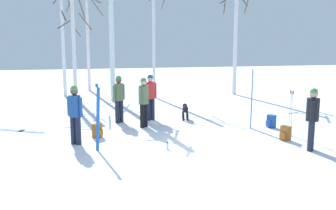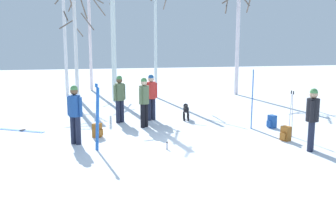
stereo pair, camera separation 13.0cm
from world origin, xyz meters
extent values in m
plane|color=white|center=(0.00, 0.00, 0.00)|extent=(60.00, 60.00, 0.00)
cylinder|color=#1E2338|center=(-2.81, 1.53, 0.41)|extent=(0.16, 0.16, 0.82)
cylinder|color=#1E2338|center=(-2.67, 1.42, 0.41)|extent=(0.16, 0.16, 0.82)
cylinder|color=#1E478C|center=(-2.74, 1.48, 1.13)|extent=(0.34, 0.34, 0.62)
sphere|color=brown|center=(-2.74, 1.48, 1.55)|extent=(0.22, 0.22, 0.22)
sphere|color=#4C8C4C|center=(-2.74, 1.48, 1.61)|extent=(0.21, 0.21, 0.21)
cylinder|color=#1E478C|center=(-2.90, 1.61, 1.11)|extent=(0.10, 0.10, 0.56)
cylinder|color=#1E478C|center=(-2.57, 1.35, 1.11)|extent=(0.10, 0.10, 0.56)
cylinder|color=#1E2338|center=(-1.18, 4.20, 0.41)|extent=(0.16, 0.16, 0.82)
cylinder|color=#1E2338|center=(-1.33, 4.10, 0.41)|extent=(0.16, 0.16, 0.82)
cylinder|color=#566B47|center=(-1.25, 4.15, 1.13)|extent=(0.34, 0.34, 0.62)
sphere|color=brown|center=(-1.25, 4.15, 1.55)|extent=(0.22, 0.22, 0.22)
sphere|color=#4C8C4C|center=(-1.25, 4.15, 1.61)|extent=(0.21, 0.21, 0.21)
cylinder|color=#566B47|center=(-1.08, 4.27, 1.11)|extent=(0.10, 0.10, 0.56)
cylinder|color=#566B47|center=(-1.43, 4.03, 1.11)|extent=(0.10, 0.10, 0.56)
cylinder|color=black|center=(-0.43, 3.29, 0.41)|extent=(0.16, 0.16, 0.82)
cylinder|color=black|center=(-0.55, 3.16, 0.41)|extent=(0.16, 0.16, 0.82)
cylinder|color=#566B47|center=(-0.49, 3.22, 1.13)|extent=(0.34, 0.34, 0.62)
sphere|color=beige|center=(-0.49, 3.22, 1.55)|extent=(0.22, 0.22, 0.22)
sphere|color=#4C8C4C|center=(-0.49, 3.22, 1.61)|extent=(0.21, 0.21, 0.21)
cylinder|color=#566B47|center=(-0.35, 3.38, 1.11)|extent=(0.10, 0.10, 0.56)
cylinder|color=#566B47|center=(-0.64, 3.07, 1.11)|extent=(0.10, 0.10, 0.56)
cylinder|color=#1E2338|center=(0.01, 4.35, 0.41)|extent=(0.16, 0.16, 0.82)
cylinder|color=#1E2338|center=(-0.16, 4.29, 0.41)|extent=(0.16, 0.16, 0.82)
cylinder|color=red|center=(-0.07, 4.32, 1.13)|extent=(0.34, 0.34, 0.62)
sphere|color=beige|center=(-0.07, 4.32, 1.55)|extent=(0.22, 0.22, 0.22)
sphere|color=#265999|center=(-0.07, 4.32, 1.61)|extent=(0.21, 0.21, 0.21)
cylinder|color=red|center=(0.12, 4.39, 1.11)|extent=(0.10, 0.10, 0.56)
cylinder|color=red|center=(-0.27, 4.25, 1.11)|extent=(0.10, 0.10, 0.56)
cylinder|color=#1E2338|center=(3.61, -0.42, 0.41)|extent=(0.16, 0.16, 0.82)
cylinder|color=#1E2338|center=(3.50, -0.56, 0.41)|extent=(0.16, 0.16, 0.82)
cylinder|color=black|center=(3.55, -0.49, 1.13)|extent=(0.34, 0.34, 0.62)
sphere|color=tan|center=(3.55, -0.49, 1.55)|extent=(0.22, 0.22, 0.22)
sphere|color=#4C8C4C|center=(3.55, -0.49, 1.61)|extent=(0.21, 0.21, 0.21)
cylinder|color=black|center=(3.68, -0.32, 1.11)|extent=(0.10, 0.10, 0.56)
cylinder|color=black|center=(3.43, -0.65, 1.11)|extent=(0.10, 0.10, 0.56)
ellipsoid|color=black|center=(1.22, 4.11, 0.41)|extent=(0.34, 0.63, 0.26)
sphere|color=black|center=(1.29, 4.44, 0.48)|extent=(0.18, 0.18, 0.18)
ellipsoid|color=black|center=(1.30, 4.50, 0.46)|extent=(0.08, 0.11, 0.06)
cylinder|color=black|center=(1.15, 3.77, 0.49)|extent=(0.07, 0.19, 0.17)
cylinder|color=black|center=(1.18, 4.32, 0.14)|extent=(0.07, 0.07, 0.28)
cylinder|color=black|center=(1.33, 4.29, 0.14)|extent=(0.07, 0.07, 0.28)
cylinder|color=black|center=(1.10, 3.94, 0.14)|extent=(0.07, 0.07, 0.28)
cylinder|color=black|center=(1.26, 3.91, 0.14)|extent=(0.07, 0.07, 0.28)
cube|color=blue|center=(-2.11, 0.63, 0.88)|extent=(0.12, 0.18, 1.76)
cube|color=blue|center=(-2.11, 0.63, 1.79)|extent=(0.05, 0.06, 0.10)
cube|color=blue|center=(-2.14, 0.68, 0.88)|extent=(0.12, 0.18, 1.76)
cube|color=blue|center=(-2.14, 0.68, 1.79)|extent=(0.05, 0.06, 0.10)
cube|color=blue|center=(3.08, 2.33, 0.96)|extent=(0.08, 0.11, 1.92)
cube|color=blue|center=(3.08, 2.33, 1.96)|extent=(0.05, 0.06, 0.10)
cube|color=blue|center=(3.04, 2.28, 0.96)|extent=(0.08, 0.11, 1.92)
cube|color=blue|center=(3.04, 2.28, 1.96)|extent=(0.05, 0.06, 0.10)
cube|color=blue|center=(-4.61, 3.47, 0.01)|extent=(1.55, 0.90, 0.02)
cube|color=#333338|center=(-4.56, 3.45, 0.03)|extent=(0.14, 0.11, 0.03)
cube|color=blue|center=(-4.56, 3.56, 0.01)|extent=(1.55, 0.90, 0.02)
cube|color=#333338|center=(-4.51, 3.53, 0.03)|extent=(0.14, 0.11, 0.03)
cylinder|color=#B2B2BC|center=(3.83, 1.15, 0.67)|extent=(0.02, 0.10, 1.33)
cylinder|color=black|center=(3.83, 1.15, 1.38)|extent=(0.04, 0.04, 0.10)
cylinder|color=black|center=(3.83, 1.15, 0.07)|extent=(0.07, 0.07, 0.01)
cylinder|color=#B2B2BC|center=(3.83, 1.02, 0.67)|extent=(0.02, 0.10, 1.33)
cylinder|color=black|center=(3.83, 1.02, 1.38)|extent=(0.04, 0.04, 0.10)
cylinder|color=black|center=(3.83, 1.02, 0.07)|extent=(0.07, 0.07, 0.01)
cube|color=#99591E|center=(-2.12, 2.14, 0.22)|extent=(0.32, 0.33, 0.44)
cube|color=#99591E|center=(-2.02, 2.06, 0.15)|extent=(0.17, 0.19, 0.20)
cube|color=black|center=(-2.25, 2.16, 0.22)|extent=(0.04, 0.04, 0.37)
cube|color=black|center=(-2.16, 2.27, 0.22)|extent=(0.04, 0.04, 0.37)
cube|color=#99591E|center=(3.41, 0.60, 0.22)|extent=(0.28, 0.32, 0.44)
cube|color=#99591E|center=(3.29, 0.55, 0.15)|extent=(0.13, 0.20, 0.20)
cube|color=black|center=(3.49, 0.71, 0.22)|extent=(0.04, 0.04, 0.37)
cube|color=black|center=(3.54, 0.58, 0.22)|extent=(0.04, 0.04, 0.37)
cube|color=#1E4C99|center=(3.79, 2.24, 0.22)|extent=(0.26, 0.30, 0.44)
cube|color=#1E4C99|center=(3.66, 2.21, 0.15)|extent=(0.11, 0.20, 0.20)
cube|color=black|center=(3.88, 2.34, 0.22)|extent=(0.03, 0.04, 0.37)
cube|color=black|center=(3.91, 2.20, 0.22)|extent=(0.03, 0.04, 0.37)
cylinder|color=silver|center=(-0.26, 0.41, 0.09)|extent=(0.07, 0.07, 0.18)
cylinder|color=black|center=(-0.26, 0.41, 0.19)|extent=(0.04, 0.04, 0.02)
cylinder|color=silver|center=(-3.49, 11.36, 3.85)|extent=(0.18, 0.18, 7.70)
cylinder|color=brown|center=(-3.09, 11.28, 4.75)|extent=(0.23, 0.86, 0.83)
cylinder|color=brown|center=(-3.04, 11.61, 4.96)|extent=(0.56, 0.97, 1.04)
cylinder|color=silver|center=(-2.93, 10.24, 2.66)|extent=(0.18, 0.18, 5.32)
cylinder|color=brown|center=(-2.51, 10.06, 4.63)|extent=(0.44, 0.91, 1.27)
cylinder|color=brown|center=(-3.27, 10.64, 3.78)|extent=(0.87, 0.75, 0.60)
cylinder|color=brown|center=(-3.33, 10.14, 4.11)|extent=(0.28, 0.86, 0.55)
cylinder|color=silver|center=(-2.20, 13.32, 2.86)|extent=(0.17, 0.17, 5.72)
cylinder|color=brown|center=(-2.80, 13.10, 3.44)|extent=(0.49, 1.25, 0.61)
cylinder|color=brown|center=(-2.31, 12.98, 3.97)|extent=(0.75, 0.29, 0.99)
cylinder|color=brown|center=(-1.63, 12.97, 4.76)|extent=(0.76, 1.20, 0.88)
cylinder|color=silver|center=(-1.11, 9.18, 3.65)|extent=(0.23, 0.23, 7.30)
cylinder|color=silver|center=(1.06, 9.89, 2.86)|extent=(0.15, 0.15, 5.72)
cylinder|color=brown|center=(1.53, 9.87, 4.71)|extent=(0.11, 0.96, 0.42)
cylinder|color=silver|center=(5.55, 10.03, 2.72)|extent=(0.20, 0.20, 5.45)
cylinder|color=brown|center=(6.10, 9.92, 4.89)|extent=(0.29, 1.16, 0.96)
cylinder|color=brown|center=(4.96, 10.28, 4.67)|extent=(0.59, 1.24, 0.75)
camera|label=1|loc=(-2.41, -9.56, 3.01)|focal=40.91mm
camera|label=2|loc=(-2.28, -9.59, 3.01)|focal=40.91mm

